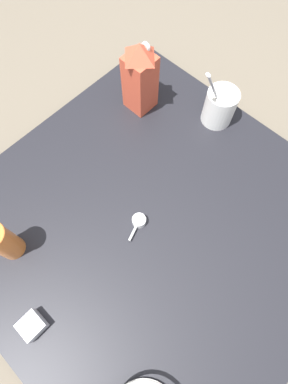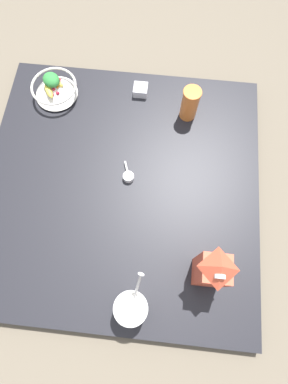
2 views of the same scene
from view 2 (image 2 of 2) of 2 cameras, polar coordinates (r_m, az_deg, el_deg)
name	(u,v)px [view 2 (image 2 of 2)]	position (r m, az deg, el deg)	size (l,w,h in m)	color
ground_plane	(122,188)	(1.22, -4.29, 0.67)	(6.00, 6.00, 0.00)	#665B4C
countertop	(121,187)	(1.20, -4.37, 1.05)	(1.08, 1.08, 0.05)	black
fruit_bowl	(55,88)	(1.40, -16.67, 18.39)	(0.19, 0.19, 0.09)	silver
milk_carton	(212,270)	(1.00, 12.87, -14.36)	(0.09, 0.09, 0.26)	#CC4C33
yogurt_tub	(131,308)	(1.03, -2.42, -21.16)	(0.11, 0.16, 0.27)	white
drinking_cup	(190,103)	(1.27, 8.74, 16.36)	(0.07, 0.07, 0.15)	orange
spice_jar	(141,90)	(1.37, -0.67, 18.83)	(0.06, 0.06, 0.04)	silver
measuring_scoop	(128,176)	(1.18, -3.00, 2.99)	(0.05, 0.09, 0.03)	white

